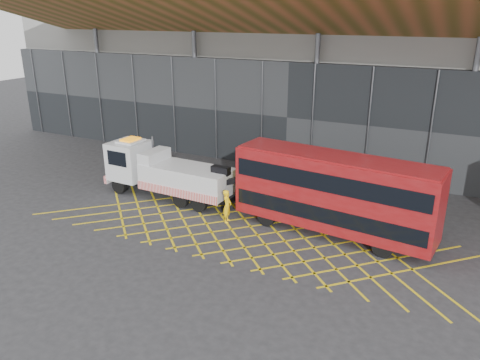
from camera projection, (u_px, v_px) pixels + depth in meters
The scene contains 6 objects.
ground_plane at pixel (183, 219), 27.34m from camera, with size 120.00×120.00×0.00m, color #27272A.
road_markings at pixel (244, 232), 25.66m from camera, with size 24.76×7.16×0.01m.
construction_building at pixel (319, 42), 38.94m from camera, with size 55.00×23.97×18.00m.
recovery_truck at pixel (164, 172), 30.05m from camera, with size 10.44×2.82×3.63m.
bus_towed at pixel (334, 191), 24.74m from camera, with size 11.05×3.70×4.41m.
worker at pixel (227, 206), 26.61m from camera, with size 0.71×0.46×1.94m, color yellow.
Camera 1 is at (14.14, -20.81, 11.44)m, focal length 35.00 mm.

